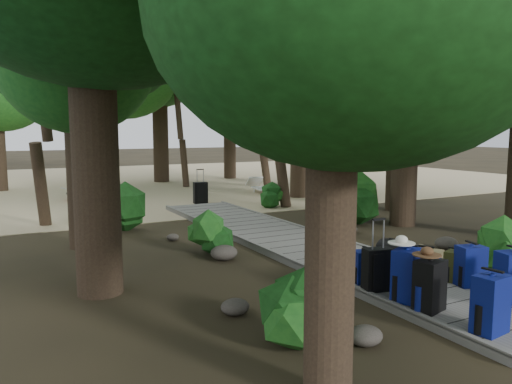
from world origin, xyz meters
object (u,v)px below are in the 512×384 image
duffel_right_khaki (425,259)px  sun_lounger (263,185)px  backpack_right_c (471,264)px  backpack_right_d (455,264)px  lone_suitcase_on_sand (200,193)px  suitcase_on_boardwalk (377,269)px  backpack_left_a (491,301)px  backpack_left_c (407,272)px  duffel_right_black (396,252)px  kayak (73,195)px  backpack_left_d (366,265)px  backpack_left_b (430,283)px

duffel_right_khaki → sun_lounger: 11.81m
backpack_right_c → duffel_right_khaki: size_ratio=1.18×
backpack_right_d → lone_suitcase_on_sand: size_ratio=0.74×
backpack_right_d → suitcase_on_boardwalk: suitcase_on_boardwalk is taller
backpack_left_a → backpack_left_c: 1.32m
backpack_left_a → duffel_right_khaki: 2.70m
duffel_right_black → sun_lounger: (3.14, 10.84, 0.00)m
backpack_left_a → kayak: (-2.63, 15.17, -0.32)m
backpack_right_c → duffel_right_khaki: bearing=101.4°
lone_suitcase_on_sand → backpack_left_c: bearing=-90.2°
backpack_left_d → sun_lounger: size_ratio=0.31×
backpack_left_d → duffel_right_black: size_ratio=0.90×
duffel_right_khaki → lone_suitcase_on_sand: lone_suitcase_on_sand is taller
backpack_left_c → backpack_right_d: bearing=-12.9°
backpack_left_b → backpack_left_d: (0.07, 1.36, -0.10)m
backpack_right_c → backpack_left_a: bearing=-120.1°
suitcase_on_boardwalk → kayak: (-2.51, 13.32, -0.25)m
backpack_left_b → kayak: size_ratio=0.23×
suitcase_on_boardwalk → sun_lounger: suitcase_on_boardwalk is taller
lone_suitcase_on_sand → suitcase_on_boardwalk: bearing=-90.9°
backpack_left_c → sun_lounger: 13.19m
backpack_right_d → duffel_right_khaki: size_ratio=0.92×
backpack_left_a → backpack_left_d: 2.23m
backpack_left_c → kayak: backpack_left_c is taller
duffel_right_black → kayak: duffel_right_black is taller
backpack_right_d → duffel_right_black: size_ratio=0.85×
backpack_right_c → duffel_right_black: (-0.06, 1.54, -0.15)m
backpack_right_d → sun_lounger: size_ratio=0.29×
backpack_left_c → backpack_right_c: backpack_left_c is taller
duffel_right_black → suitcase_on_boardwalk: bearing=-150.2°
duffel_right_khaki → kayak: duffel_right_khaki is taller
lone_suitcase_on_sand → sun_lounger: (3.30, 1.58, -0.06)m
backpack_left_a → suitcase_on_boardwalk: backpack_left_a is taller
suitcase_on_boardwalk → lone_suitcase_on_sand: 10.39m
backpack_left_b → backpack_right_c: bearing=3.3°
backpack_left_c → backpack_right_d: size_ratio=1.51×
backpack_right_c → sun_lounger: 12.76m
duffel_right_khaki → backpack_left_d: bearing=154.7°
backpack_right_c → suitcase_on_boardwalk: size_ratio=1.07×
backpack_left_a → backpack_right_c: backpack_left_a is taller
backpack_left_d → backpack_right_c: backpack_right_c is taller
backpack_left_d → backpack_left_a: bearing=-72.6°
duffel_right_khaki → lone_suitcase_on_sand: (-0.26, 9.84, 0.07)m
backpack_right_c → duffel_right_khaki: backpack_right_c is taller
backpack_left_a → backpack_left_d: backpack_left_a is taller
backpack_left_a → backpack_left_b: 0.87m
sun_lounger → backpack_left_a: bearing=-98.6°
backpack_right_c → duffel_right_khaki: 0.97m
backpack_left_b → sun_lounger: 13.63m
backpack_left_c → duffel_right_black: size_ratio=1.29×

